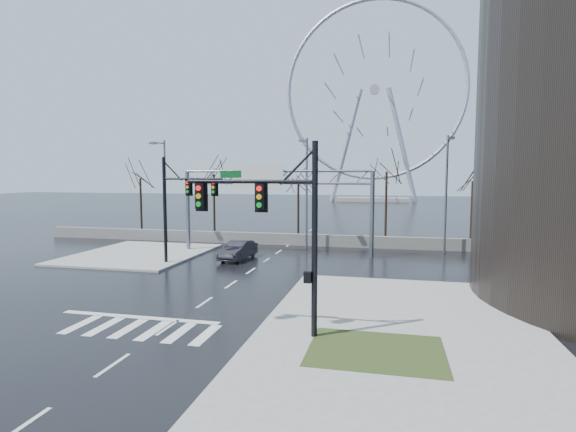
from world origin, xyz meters
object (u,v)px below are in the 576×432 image
(signal_mast_near, at_px, (281,220))
(signal_mast_far, at_px, (178,200))
(ferris_wheel, at_px, (374,97))
(car, at_px, (238,250))
(sign_gantry, at_px, (271,193))

(signal_mast_near, distance_m, signal_mast_far, 17.03)
(ferris_wheel, xyz_separation_m, car, (-7.29, -83.08, -25.40))
(signal_mast_near, relative_size, car, 1.79)
(sign_gantry, relative_size, car, 3.66)
(ferris_wheel, bearing_deg, signal_mast_far, -97.20)
(sign_gantry, bearing_deg, car, -122.23)
(signal_mast_far, distance_m, ferris_wheel, 89.30)
(car, bearing_deg, sign_gantry, 63.83)
(sign_gantry, distance_m, ferris_wheel, 82.91)
(ferris_wheel, bearing_deg, car, -95.02)
(signal_mast_near, height_order, signal_mast_far, same)
(signal_mast_near, xyz_separation_m, ferris_wheel, (-0.14, 99.04, 21.26))
(signal_mast_near, distance_m, ferris_wheel, 101.29)
(ferris_wheel, relative_size, car, 11.38)
(car, bearing_deg, signal_mast_far, -134.33)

